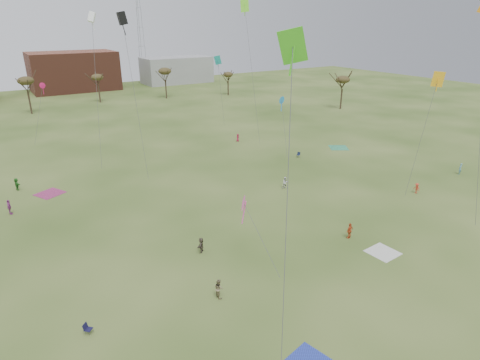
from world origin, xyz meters
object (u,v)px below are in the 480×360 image
camp_chair_right (298,156)px  radio_tower (140,27)px  spectator_fore_a (350,231)px  camp_chair_left (88,331)px

camp_chair_right → radio_tower: (8.90, 97.80, 18.95)m
spectator_fore_a → camp_chair_left: (-26.39, 0.26, -0.60)m
camp_chair_left → camp_chair_right: 45.61m
spectator_fore_a → camp_chair_left: spectator_fore_a is taller
camp_chair_left → camp_chair_right: (39.23, 23.26, 0.00)m
spectator_fore_a → radio_tower: radio_tower is taller
radio_tower → spectator_fore_a: bearing=-100.2°
spectator_fore_a → camp_chair_right: (12.84, 23.52, -0.60)m
camp_chair_right → radio_tower: size_ratio=0.02×
camp_chair_left → radio_tower: bearing=23.7°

